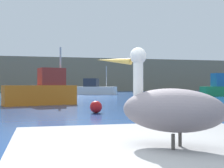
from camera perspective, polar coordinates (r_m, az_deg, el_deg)
name	(u,v)px	position (r m, az deg, el deg)	size (l,w,h in m)	color
hillside_backdrop	(39,75)	(70.10, -13.48, 1.66)	(140.00, 11.75, 7.22)	#7F755B
pelican	(169,108)	(2.60, 10.76, -4.46)	(1.02, 1.06, 0.86)	slate
fishing_boat_white	(92,89)	(43.06, -3.74, -0.94)	(7.04, 4.78, 4.01)	white
fishing_boat_orange	(43,91)	(20.95, -12.91, -1.30)	(4.97, 2.60, 3.98)	orange
fishing_boat_green	(224,88)	(39.65, 20.37, -0.68)	(6.16, 1.62, 3.90)	#1E8C4C
mooring_buoy	(96,107)	(14.53, -3.03, -4.33)	(0.58, 0.58, 0.58)	red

